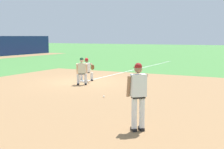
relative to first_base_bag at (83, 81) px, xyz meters
name	(u,v)px	position (x,y,z in m)	size (l,w,h in m)	color
ground_plane	(83,82)	(0.00, 0.00, -0.04)	(160.00, 160.00, 0.00)	#47843D
infield_dirt_patch	(101,98)	(-3.51, -3.15, -0.04)	(18.00, 18.00, 0.01)	#9E754C
foul_line_stripe	(139,68)	(8.29, 0.00, -0.04)	(16.58, 0.10, 0.00)	white
first_base_bag	(83,81)	(0.00, 0.00, 0.00)	(0.38, 0.38, 0.09)	white
baseball	(104,97)	(-3.33, -3.19, -0.01)	(0.07, 0.07, 0.07)	white
pitcher	(138,92)	(-6.97, -6.28, 1.01)	(0.85, 0.56, 1.86)	black
first_baseman	(87,68)	(0.43, -0.02, 0.69)	(0.77, 1.07, 1.34)	black
baserunner	(82,70)	(-0.88, -0.51, 0.75)	(0.62, 0.68, 1.46)	black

